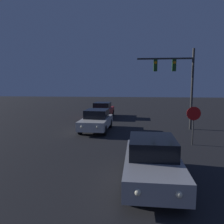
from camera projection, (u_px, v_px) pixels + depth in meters
The scene contains 5 objects.
car_near at pixel (152, 160), 7.85m from camera, with size 2.01×4.49×1.61m.
car_mid at pixel (96, 120), 16.59m from camera, with size 2.09×4.53×1.61m.
car_far at pixel (103, 110), 23.30m from camera, with size 2.11×4.53×1.61m.
traffic_signal_mast at pixel (178, 76), 16.82m from camera, with size 4.34×0.30×6.23m.
stop_sign at pixel (193, 118), 12.60m from camera, with size 0.79×0.07×2.25m.
Camera 1 is at (1.26, 0.06, 3.55)m, focal length 35.00 mm.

